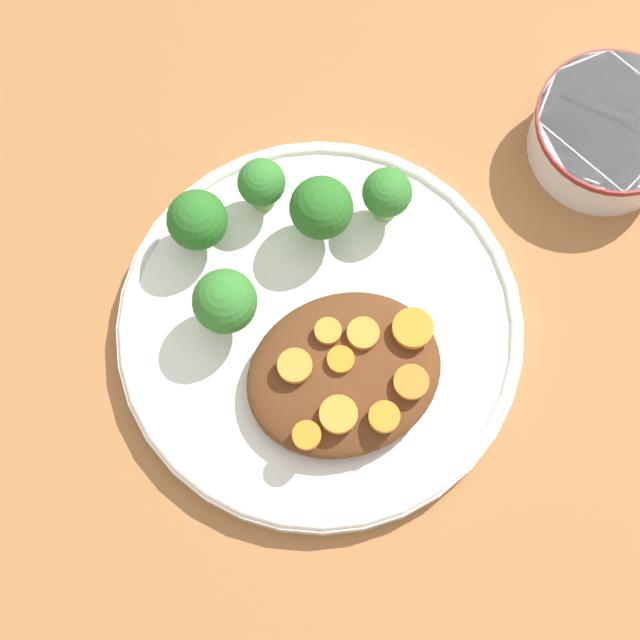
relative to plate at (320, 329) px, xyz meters
The scene contains 18 objects.
ground_plane 0.01m from the plate, ahead, with size 4.00×4.00×0.00m, color #9E6638.
plate is the anchor object (origin of this frame).
dip_bowl 0.25m from the plate, 168.71° to the right, with size 0.11×0.11×0.05m.
stew_mound 0.05m from the plate, 96.29° to the left, with size 0.13×0.11×0.03m, color #5B3319.
broccoli_floret_0 0.08m from the plate, 113.94° to the right, with size 0.04×0.04×0.06m.
broccoli_floret_1 0.08m from the plate, 28.77° to the right, with size 0.04×0.04×0.06m.
broccoli_floret_2 0.11m from the plate, 87.97° to the right, with size 0.03×0.03×0.05m.
broccoli_floret_3 0.11m from the plate, 61.33° to the right, with size 0.04×0.04×0.05m.
broccoli_floret_4 0.10m from the plate, 141.37° to the right, with size 0.03×0.03×0.05m.
carrot_slice_0 0.08m from the plate, 118.50° to the left, with size 0.02×0.02×0.01m, color orange.
carrot_slice_1 0.05m from the plate, 130.85° to the left, with size 0.02×0.02×0.01m, color orange.
carrot_slice_2 0.05m from the plate, 42.31° to the left, with size 0.02×0.02×0.01m, color orange.
carrot_slice_3 0.07m from the plate, 146.99° to the left, with size 0.03×0.03×0.01m, color orange.
carrot_slice_4 0.08m from the plate, 76.63° to the left, with size 0.03×0.03×0.01m, color orange.
carrot_slice_5 0.04m from the plate, 78.13° to the left, with size 0.02×0.02×0.01m, color orange.
carrot_slice_6 0.05m from the plate, 91.05° to the left, with size 0.02×0.02×0.00m, color orange.
carrot_slice_7 0.09m from the plate, 97.31° to the left, with size 0.02×0.02×0.01m, color orange.
carrot_slice_8 0.09m from the plate, 60.80° to the left, with size 0.02×0.02×0.01m, color orange.
Camera 1 is at (0.08, 0.19, 0.72)m, focal length 60.00 mm.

